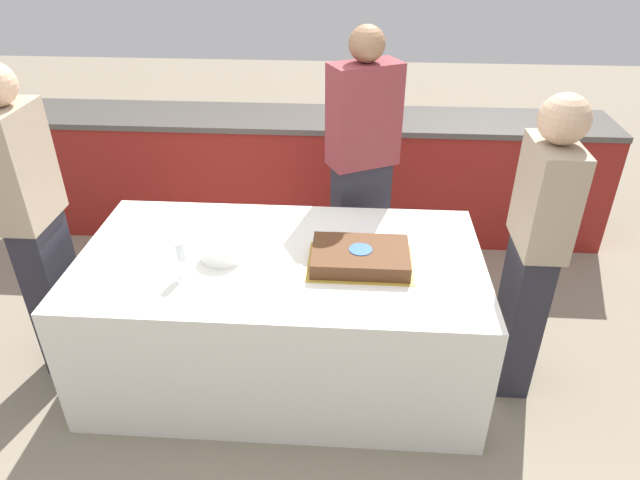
# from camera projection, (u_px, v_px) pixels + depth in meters

# --- Properties ---
(ground_plane) EXTENTS (14.00, 14.00, 0.00)m
(ground_plane) POSITION_uv_depth(u_px,v_px,m) (285.00, 366.00, 3.25)
(ground_plane) COLOR gray
(back_counter) EXTENTS (4.40, 0.58, 0.92)m
(back_counter) POSITION_uv_depth(u_px,v_px,m) (308.00, 174.00, 4.39)
(back_counter) COLOR maroon
(back_counter) RESTS_ON ground_plane
(dining_table) EXTENTS (2.03, 1.08, 0.75)m
(dining_table) POSITION_uv_depth(u_px,v_px,m) (283.00, 314.00, 3.06)
(dining_table) COLOR white
(dining_table) RESTS_ON ground_plane
(cake) EXTENTS (0.51, 0.36, 0.08)m
(cake) POSITION_uv_depth(u_px,v_px,m) (360.00, 257.00, 2.78)
(cake) COLOR gold
(cake) RESTS_ON dining_table
(plate_stack) EXTENTS (0.21, 0.21, 0.08)m
(plate_stack) POSITION_uv_depth(u_px,v_px,m) (223.00, 252.00, 2.82)
(plate_stack) COLOR white
(plate_stack) RESTS_ON dining_table
(wine_glass) EXTENTS (0.06, 0.06, 0.18)m
(wine_glass) POSITION_uv_depth(u_px,v_px,m) (180.00, 254.00, 2.65)
(wine_glass) COLOR white
(wine_glass) RESTS_ON dining_table
(side_plate_near_cake) EXTENTS (0.21, 0.21, 0.00)m
(side_plate_near_cake) POSITION_uv_depth(u_px,v_px,m) (369.00, 230.00, 3.08)
(side_plate_near_cake) COLOR white
(side_plate_near_cake) RESTS_ON dining_table
(person_cutting_cake) EXTENTS (0.44, 0.36, 1.72)m
(person_cutting_cake) POSITION_uv_depth(u_px,v_px,m) (362.00, 169.00, 3.41)
(person_cutting_cake) COLOR #282833
(person_cutting_cake) RESTS_ON ground_plane
(person_seated_left) EXTENTS (0.20, 0.36, 1.69)m
(person_seated_left) POSITION_uv_depth(u_px,v_px,m) (35.00, 224.00, 2.86)
(person_seated_left) COLOR #282833
(person_seated_left) RESTS_ON ground_plane
(person_seated_right) EXTENTS (0.22, 0.37, 1.60)m
(person_seated_right) POSITION_uv_depth(u_px,v_px,m) (534.00, 249.00, 2.74)
(person_seated_right) COLOR #282833
(person_seated_right) RESTS_ON ground_plane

